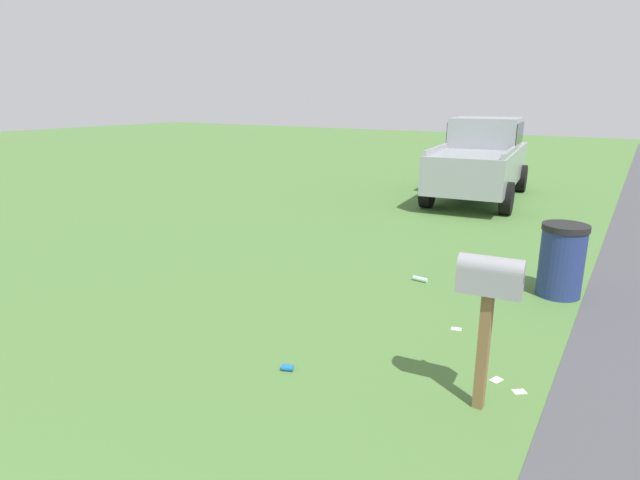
% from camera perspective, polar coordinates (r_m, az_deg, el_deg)
% --- Properties ---
extents(mailbox, '(0.25, 0.54, 1.39)m').
position_cam_1_polar(mailbox, '(4.51, 18.18, -5.05)').
color(mailbox, brown).
rests_on(mailbox, ground).
extents(pickup_truck, '(5.18, 2.52, 2.09)m').
position_cam_1_polar(pickup_truck, '(14.44, 17.39, 8.78)').
color(pickup_truck, '#93999E').
rests_on(pickup_truck, ground).
extents(trash_bin, '(0.60, 0.60, 1.00)m').
position_cam_1_polar(trash_bin, '(7.72, 25.14, -2.03)').
color(trash_bin, navy).
rests_on(trash_bin, ground).
extents(litter_wrapper_midfield_a, '(0.11, 0.14, 0.01)m').
position_cam_1_polar(litter_wrapper_midfield_a, '(6.38, 14.82, -9.45)').
color(litter_wrapper_midfield_a, silver).
rests_on(litter_wrapper_midfield_a, ground).
extents(litter_wrapper_midfield_b, '(0.14, 0.12, 0.01)m').
position_cam_1_polar(litter_wrapper_midfield_b, '(5.45, 18.91, -14.38)').
color(litter_wrapper_midfield_b, silver).
rests_on(litter_wrapper_midfield_b, ground).
extents(litter_can_by_mailbox, '(0.11, 0.14, 0.07)m').
position_cam_1_polar(litter_can_by_mailbox, '(5.32, -3.63, -13.88)').
color(litter_can_by_mailbox, blue).
rests_on(litter_can_by_mailbox, ground).
extents(litter_bottle_near_hydrant, '(0.09, 0.23, 0.07)m').
position_cam_1_polar(litter_bottle_near_hydrant, '(7.80, 11.01, -4.26)').
color(litter_bottle_near_hydrant, '#B2D8BF').
rests_on(litter_bottle_near_hydrant, ground).
extents(litter_wrapper_far_scatter, '(0.14, 0.15, 0.01)m').
position_cam_1_polar(litter_wrapper_far_scatter, '(5.33, 21.16, -15.33)').
color(litter_wrapper_far_scatter, silver).
rests_on(litter_wrapper_far_scatter, ground).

